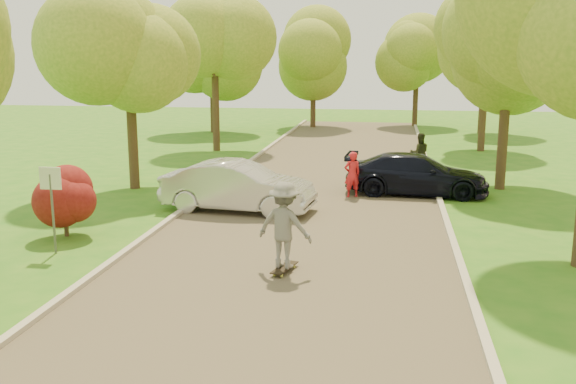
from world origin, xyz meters
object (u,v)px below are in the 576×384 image
Objects in this scene: street_sign at (51,192)px; skateboarder at (284,225)px; longboard at (284,268)px; person_olive at (420,153)px; person_striped at (352,175)px; silver_sedan at (238,187)px; dark_sedan at (416,174)px.

skateboarder is at bearing -5.20° from street_sign.
person_olive is (3.51, 13.53, 0.73)m from longboard.
longboard is 0.53× the size of skateboarder.
skateboarder is at bearing 103.54° from longboard.
skateboarder is 8.29m from person_striped.
person_striped is (1.01, 8.22, 0.69)m from longboard.
longboard is (5.87, -0.53, -1.45)m from street_sign.
longboard is 0.65× the size of person_striped.
person_olive is at bearing -90.10° from longboard.
silver_sedan is 6.12m from skateboarder.
person_striped is at bearing 48.16° from street_sign.
dark_sedan is 4.46m from person_olive.
person_olive reaches higher than person_striped.
street_sign is at bearing 9.24° from skateboarder.
skateboarder is 1.17× the size of person_olive.
street_sign is 1.36× the size of person_striped.
dark_sedan is 4.78× the size of longboard.
longboard is 0.62× the size of person_olive.
street_sign reaches higher than silver_sedan.
skateboarder reaches higher than person_striped.
skateboarder reaches higher than person_olive.
silver_sedan is 9.90m from person_olive.
silver_sedan reaches higher than longboard.
street_sign is 10.34m from person_striped.
person_striped is at bearing -82.59° from skateboarder.
street_sign is 16.04m from person_olive.
street_sign is at bearing 9.24° from longboard.
dark_sedan is at bearing 177.49° from person_striped.
street_sign is 6.18m from silver_sedan.
silver_sedan is 2.87× the size of person_olive.
person_olive is at bearing -90.10° from skateboarder.
dark_sedan is at bearing -95.17° from longboard.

